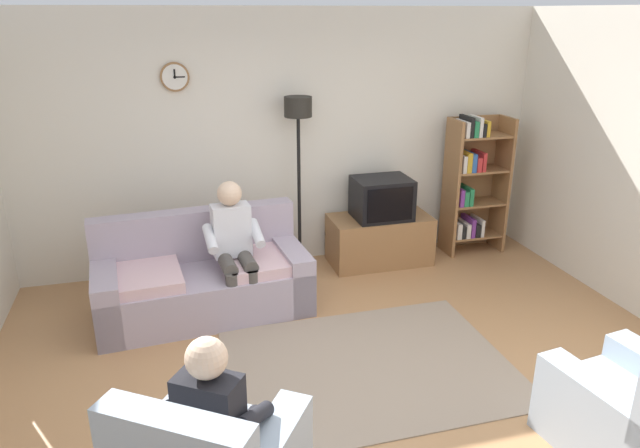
% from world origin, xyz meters
% --- Properties ---
extents(ground_plane, '(12.00, 12.00, 0.00)m').
position_xyz_m(ground_plane, '(0.00, 0.00, 0.00)').
color(ground_plane, '#B27F51').
extents(back_wall_assembly, '(6.20, 0.17, 2.70)m').
position_xyz_m(back_wall_assembly, '(-0.00, 2.66, 1.35)').
color(back_wall_assembly, silver).
rests_on(back_wall_assembly, ground_plane).
extents(couch, '(1.96, 1.02, 0.90)m').
position_xyz_m(couch, '(-1.03, 1.62, 0.31)').
color(couch, '#A899A8').
rests_on(couch, ground_plane).
extents(tv_stand, '(1.10, 0.56, 0.53)m').
position_xyz_m(tv_stand, '(0.95, 2.25, 0.27)').
color(tv_stand, olive).
rests_on(tv_stand, ground_plane).
extents(tv, '(0.60, 0.49, 0.44)m').
position_xyz_m(tv, '(0.95, 2.23, 0.75)').
color(tv, black).
rests_on(tv, tv_stand).
extents(bookshelf, '(0.68, 0.36, 1.59)m').
position_xyz_m(bookshelf, '(2.08, 2.32, 0.82)').
color(bookshelf, olive).
rests_on(bookshelf, ground_plane).
extents(floor_lamp, '(0.28, 0.28, 1.85)m').
position_xyz_m(floor_lamp, '(0.07, 2.35, 1.45)').
color(floor_lamp, black).
rests_on(floor_lamp, ground_plane).
extents(armchair_near_bookshelf, '(0.91, 0.98, 0.90)m').
position_xyz_m(armchair_near_bookshelf, '(1.40, -1.01, 0.29)').
color(armchair_near_bookshelf, '#9EADBC').
rests_on(armchair_near_bookshelf, ground_plane).
extents(area_rug, '(2.20, 1.70, 0.01)m').
position_xyz_m(area_rug, '(0.14, 0.33, 0.01)').
color(area_rug, gray).
rests_on(area_rug, ground_plane).
extents(person_on_couch, '(0.53, 0.56, 1.24)m').
position_xyz_m(person_on_couch, '(-0.73, 1.51, 0.70)').
color(person_on_couch, silver).
rests_on(person_on_couch, ground_plane).
extents(person_in_left_armchair, '(0.61, 0.64, 1.12)m').
position_xyz_m(person_in_left_armchair, '(-1.12, -0.72, 0.60)').
color(person_in_left_armchair, black).
rests_on(person_in_left_armchair, ground_plane).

